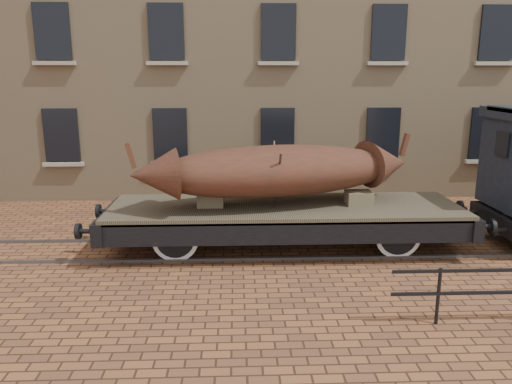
{
  "coord_description": "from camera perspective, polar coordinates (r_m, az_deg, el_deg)",
  "views": [
    {
      "loc": [
        -0.34,
        -11.37,
        4.11
      ],
      "look_at": [
        0.12,
        0.5,
        1.3
      ],
      "focal_mm": 35.0,
      "sensor_mm": 36.0,
      "label": 1
    }
  ],
  "objects": [
    {
      "name": "ground",
      "position": [
        12.09,
        -0.48,
        -6.56
      ],
      "size": [
        90.0,
        90.0,
        0.0
      ],
      "primitive_type": "plane",
      "color": "brown"
    },
    {
      "name": "warehouse_cream",
      "position": [
        21.81,
        7.06,
        20.83
      ],
      "size": [
        40.0,
        10.19,
        14.0
      ],
      "color": "tan",
      "rests_on": "ground"
    },
    {
      "name": "rail_track",
      "position": [
        12.08,
        -0.48,
        -6.42
      ],
      "size": [
        30.0,
        1.52,
        0.06
      ],
      "color": "#59595E",
      "rests_on": "ground"
    },
    {
      "name": "flatcar_wagon",
      "position": [
        11.87,
        3.32,
        -2.52
      ],
      "size": [
        9.31,
        2.52,
        1.41
      ],
      "color": "brown",
      "rests_on": "ground"
    },
    {
      "name": "iron_boat",
      "position": [
        11.61,
        2.41,
        2.48
      ],
      "size": [
        6.76,
        3.08,
        1.62
      ],
      "color": "#592B1A",
      "rests_on": "flatcar_wagon"
    }
  ]
}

